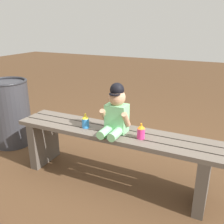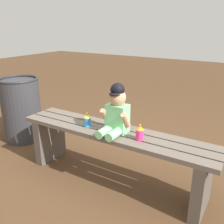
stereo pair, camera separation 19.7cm
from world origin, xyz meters
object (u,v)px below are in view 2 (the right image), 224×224
at_px(sippy_cup_left, 87,120).
at_px(sippy_cup_right, 140,133).
at_px(park_bench, 113,147).
at_px(child_figure, 116,112).
at_px(trash_bin, 21,109).

bearing_deg(sippy_cup_left, sippy_cup_right, 0.00).
distance_m(park_bench, child_figure, 0.33).
bearing_deg(park_bench, sippy_cup_right, -9.52).
bearing_deg(child_figure, trash_bin, 171.98).
height_order(sippy_cup_right, trash_bin, trash_bin).
relative_size(sippy_cup_right, trash_bin, 0.17).
relative_size(park_bench, child_figure, 4.27).
distance_m(park_bench, trash_bin, 1.37).
xyz_separation_m(park_bench, sippy_cup_right, (0.26, -0.04, 0.21)).
bearing_deg(sippy_cup_left, park_bench, 10.69).
bearing_deg(trash_bin, sippy_cup_left, -11.01).
distance_m(park_bench, sippy_cup_left, 0.32).
bearing_deg(trash_bin, child_figure, -8.02).
relative_size(sippy_cup_left, trash_bin, 0.17).
height_order(park_bench, child_figure, child_figure).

